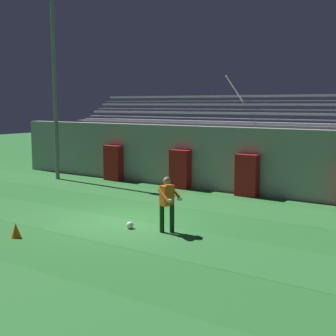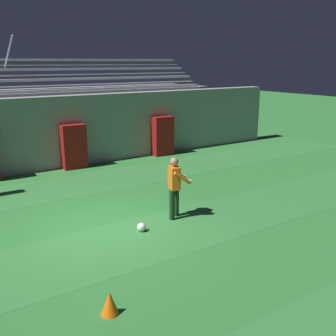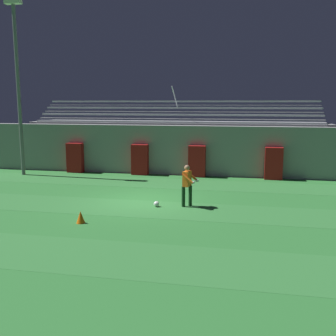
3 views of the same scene
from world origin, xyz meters
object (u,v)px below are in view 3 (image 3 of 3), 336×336
Objects in this scene: padding_pillar_far_left at (75,158)px; padding_pillar_far_right at (274,163)px; padding_pillar_gate_right at (197,161)px; soccer_ball at (156,204)px; traffic_cone at (81,217)px; floodlight_pole at (17,67)px; goalkeeper at (187,183)px; padding_pillar_gate_left at (140,160)px.

padding_pillar_far_right is at bearing 0.00° from padding_pillar_far_left.
padding_pillar_gate_right is 1.00× the size of padding_pillar_far_right.
padding_pillar_far_right reaches higher than soccer_ball.
padding_pillar_far_right reaches higher than traffic_cone.
padding_pillar_far_left is 7.87× the size of soccer_ball.
padding_pillar_gate_right is 4.12m from padding_pillar_far_right.
padding_pillar_gate_right is at bearing 180.00° from padding_pillar_far_right.
soccer_ball is 0.52× the size of traffic_cone.
floodlight_pole is (-13.96, -1.29, 5.13)m from padding_pillar_far_right.
goalkeeper is at bearing -39.96° from padding_pillar_far_left.
padding_pillar_gate_left is 1.04× the size of goalkeeper.
padding_pillar_far_left is at bearing 115.15° from traffic_cone.
padding_pillar_gate_right is 6.40m from goalkeeper.
padding_pillar_far_left is 0.18× the size of floodlight_pole.
traffic_cone is (0.39, -9.26, -0.66)m from padding_pillar_gate_left.
padding_pillar_far_left reaches higher than goalkeeper.
padding_pillar_far_left is at bearing 180.00° from padding_pillar_gate_right.
padding_pillar_gate_left is at bearing 180.00° from padding_pillar_far_right.
padding_pillar_far_left and padding_pillar_far_right have the same top height.
padding_pillar_far_right is at bearing 0.00° from padding_pillar_gate_left.
padding_pillar_gate_right is 0.18× the size of floodlight_pole.
goalkeeper reaches higher than traffic_cone.
floodlight_pole is at bearing -168.85° from padding_pillar_gate_left.
padding_pillar_far_right reaches higher than goalkeeper.
padding_pillar_far_left is 11.35m from padding_pillar_far_right.
traffic_cone is at bearing -48.87° from floodlight_pole.
padding_pillar_gate_left and padding_pillar_gate_right have the same top height.
goalkeeper is at bearing 41.26° from traffic_cone.
padding_pillar_gate_right is 1.04× the size of goalkeeper.
traffic_cone is (-3.27, -2.87, -0.74)m from goalkeeper.
floodlight_pole is (-2.61, -1.29, 5.13)m from padding_pillar_far_left.
padding_pillar_far_left is 1.04× the size of goalkeeper.
floodlight_pole is at bearing 131.13° from traffic_cone.
goalkeeper is 1.49m from soccer_ball.
padding_pillar_gate_right is 9.72m from traffic_cone.
padding_pillar_gate_right is 7.87× the size of soccer_ball.
padding_pillar_far_left reaches higher than traffic_cone.
padding_pillar_far_right is 7.39m from goalkeeper.
soccer_ball is (9.04, -5.38, -5.88)m from floodlight_pole.
traffic_cone is at bearing -128.81° from soccer_ball.
floodlight_pole is 12.05m from traffic_cone.
padding_pillar_gate_right is at bearing 0.00° from padding_pillar_far_left.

